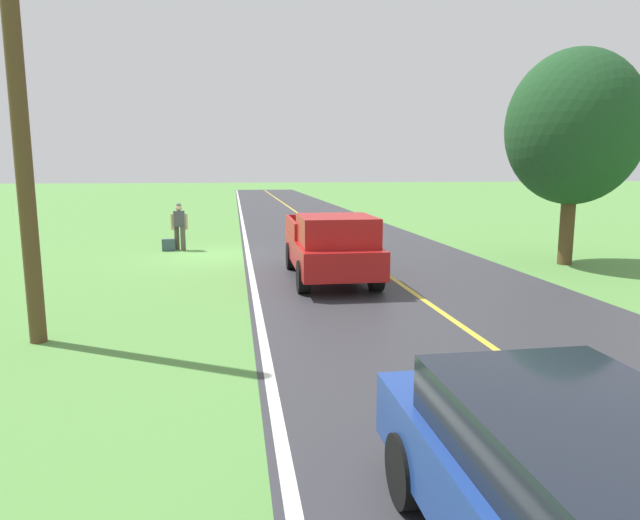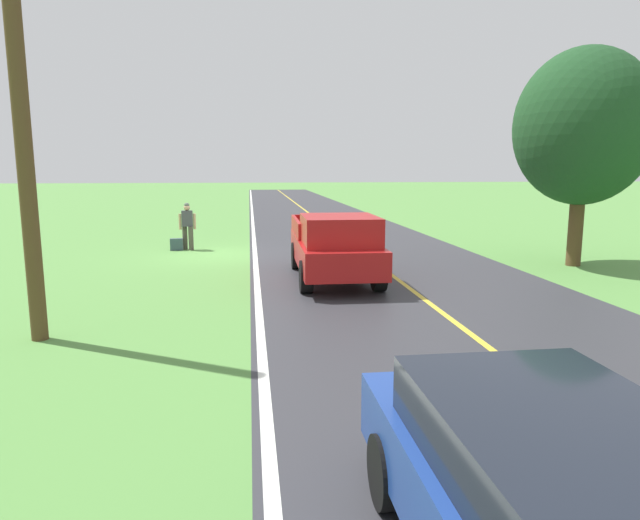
% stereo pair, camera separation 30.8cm
% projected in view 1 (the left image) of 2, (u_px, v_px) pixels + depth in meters
% --- Properties ---
extents(ground_plane, '(200.00, 200.00, 0.00)m').
position_uv_depth(ground_plane, '(212.00, 255.00, 19.33)').
color(ground_plane, '#568E42').
extents(road_surface, '(8.00, 120.00, 0.00)m').
position_uv_depth(road_surface, '(354.00, 252.00, 20.10)').
color(road_surface, '#333338').
rests_on(road_surface, ground).
extents(lane_edge_line, '(0.16, 117.60, 0.00)m').
position_uv_depth(lane_edge_line, '(248.00, 254.00, 19.52)').
color(lane_edge_line, silver).
rests_on(lane_edge_line, ground).
extents(lane_centre_line, '(0.14, 117.60, 0.00)m').
position_uv_depth(lane_centre_line, '(354.00, 252.00, 20.10)').
color(lane_centre_line, gold).
rests_on(lane_centre_line, ground).
extents(hitchhiker_walking, '(0.62, 0.51, 1.75)m').
position_uv_depth(hitchhiker_walking, '(179.00, 224.00, 20.34)').
color(hitchhiker_walking, '#4C473D').
rests_on(hitchhiker_walking, ground).
extents(suitcase_carried, '(0.48, 0.24, 0.44)m').
position_uv_depth(suitcase_carried, '(168.00, 245.00, 20.28)').
color(suitcase_carried, '#384C56').
rests_on(suitcase_carried, ground).
extents(pickup_truck_passing, '(2.16, 5.43, 1.82)m').
position_uv_depth(pickup_truck_passing, '(331.00, 245.00, 14.83)').
color(pickup_truck_passing, '#B21919').
rests_on(pickup_truck_passing, ground).
extents(tree_far_side_near, '(4.06, 4.06, 6.56)m').
position_uv_depth(tree_far_side_near, '(574.00, 128.00, 16.81)').
color(tree_far_side_near, brown).
rests_on(tree_far_side_near, ground).
extents(sedan_ahead_same_lane, '(1.94, 4.40, 1.41)m').
position_uv_depth(sedan_ahead_same_lane, '(594.00, 509.00, 3.69)').
color(sedan_ahead_same_lane, navy).
rests_on(sedan_ahead_same_lane, ground).
extents(utility_pole_roadside, '(0.28, 0.28, 7.35)m').
position_uv_depth(utility_pole_roadside, '(20.00, 126.00, 9.07)').
color(utility_pole_roadside, brown).
rests_on(utility_pole_roadside, ground).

